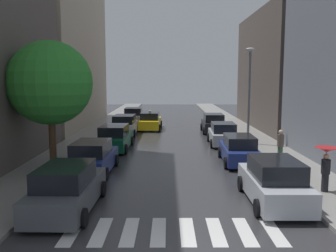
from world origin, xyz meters
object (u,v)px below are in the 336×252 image
parked_car_right_fourth (215,124)px  pedestrian_near_tree (282,145)px  parked_car_right_third (225,135)px  parked_car_left_third (116,138)px  parked_car_left_nearest (69,189)px  street_tree_left (52,83)px  parked_car_right_second (240,150)px  parked_car_left_second (94,158)px  taxi_midroad (152,121)px  lamp_post_right (251,89)px  parked_car_left_fifth (135,117)px  parked_car_left_fourth (126,125)px  parked_car_right_nearest (276,183)px  pedestrian_foreground (328,160)px

parked_car_right_fourth → pedestrian_near_tree: (2.23, -12.14, 0.32)m
parked_car_right_fourth → parked_car_right_third: bearing=-179.7°
parked_car_left_third → parked_car_left_nearest: bearing=-178.2°
street_tree_left → parked_car_right_second: bearing=7.6°
parked_car_left_second → parked_car_left_third: size_ratio=0.95×
pedestrian_near_tree → street_tree_left: 12.83m
parked_car_left_second → pedestrian_near_tree: (10.08, 1.96, 0.32)m
taxi_midroad → lamp_post_right: (7.38, -8.46, 3.28)m
parked_car_left_third → lamp_post_right: bearing=-78.8°
parked_car_left_nearest → parked_car_left_fifth: parked_car_left_fifth is taller
parked_car_left_fifth → lamp_post_right: lamp_post_right is taller
parked_car_right_third → street_tree_left: 12.84m
parked_car_left_third → parked_car_right_second: 8.56m
parked_car_left_fourth → street_tree_left: street_tree_left is taller
parked_car_left_nearest → lamp_post_right: lamp_post_right is taller
parked_car_right_nearest → lamp_post_right: (1.66, 12.19, 3.23)m
parked_car_left_third → pedestrian_foreground: pedestrian_foreground is taller
parked_car_right_nearest → street_tree_left: 12.04m
taxi_midroad → parked_car_right_second: bearing=-155.9°
parked_car_right_fourth → parked_car_left_fourth: bearing=100.0°
parked_car_left_fourth → parked_car_left_fifth: parked_car_left_fifth is taller
parked_car_left_fifth → parked_car_right_second: size_ratio=0.94×
parked_car_left_third → parked_car_right_fourth: parked_car_right_fourth is taller
parked_car_left_nearest → parked_car_right_third: 15.30m
pedestrian_foreground → street_tree_left: size_ratio=0.28×
pedestrian_near_tree → parked_car_left_fourth: bearing=14.0°
parked_car_left_third → street_tree_left: size_ratio=0.72×
parked_car_right_fourth → pedestrian_near_tree: 12.34m
parked_car_right_second → lamp_post_right: bearing=-15.7°
parked_car_left_fifth → parked_car_right_second: parked_car_left_fifth is taller
parked_car_right_fourth → street_tree_left: 17.03m
pedestrian_foreground → parked_car_left_second: bearing=-9.5°
pedestrian_near_tree → parked_car_left_third: bearing=38.3°
parked_car_right_third → street_tree_left: bearing=126.8°
parked_car_right_nearest → pedestrian_foreground: bearing=-67.2°
parked_car_left_fourth → street_tree_left: bearing=170.3°
parked_car_left_fourth → parked_car_right_nearest: parked_car_right_nearest is taller
parked_car_left_third → street_tree_left: (-2.48, -5.29, 3.74)m
parked_car_left_third → taxi_midroad: bearing=-8.9°
parked_car_left_second → parked_car_right_nearest: bearing=-118.0°
parked_car_left_second → parked_car_right_third: (7.79, 7.97, -0.02)m
parked_car_right_third → parked_car_right_fourth: 6.12m
pedestrian_foreground → street_tree_left: 13.60m
parked_car_left_fourth → parked_car_right_third: parked_car_left_fourth is taller
parked_car_left_second → parked_car_right_fourth: parked_car_right_fourth is taller
parked_car_left_second → taxi_midroad: size_ratio=0.96×
parked_car_right_fourth → pedestrian_foreground: size_ratio=2.29×
parked_car_left_nearest → taxi_midroad: (1.96, 21.45, -0.04)m
parked_car_left_nearest → parked_car_right_fourth: 20.86m
lamp_post_right → parked_car_left_fourth: bearing=151.2°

